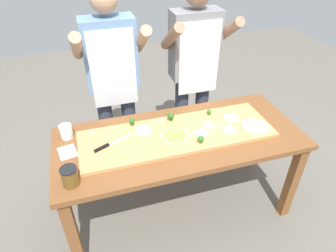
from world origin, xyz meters
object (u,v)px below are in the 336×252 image
object	(u,v)px
pizza_slice_center	(143,130)
broccoli_floret_back_left	(209,112)
chefs_knife	(109,145)
pizza_whole_pesto_green	(175,136)
sauce_jar	(70,176)
cheese_crumble_c	(156,121)
flour_cup	(66,132)
cheese_crumble_b	(92,132)
cook_left	(113,76)
cook_right	(194,65)
prep_table	(179,147)
cheese_crumble_d	(162,119)
pizza_slice_near_left	(208,125)
broccoli_floret_back_right	(132,121)
recipe_note	(67,152)
broccoli_floret_back_mid	(201,139)
broccoli_floret_front_right	(171,116)
cheese_crumble_a	(218,123)
pizza_slice_near_right	(201,134)
cheese_crumble_e	(237,110)
pizza_slice_far_left	(229,130)
pizza_slice_far_right	(231,118)
pizza_whole_cheese_artichoke	(255,126)

from	to	relation	value
pizza_slice_center	broccoli_floret_back_left	xyz separation A→B (m)	(0.53, 0.06, 0.02)
chefs_knife	pizza_whole_pesto_green	world-z (taller)	same
chefs_knife	sauce_jar	world-z (taller)	sauce_jar
cheese_crumble_c	flour_cup	size ratio (longest dim) A/B	0.19
cheese_crumble_b	cook_left	distance (m)	0.52
pizza_slice_center	cook_right	xyz separation A→B (m)	(0.57, 0.50, 0.21)
flour_cup	cook_right	bearing A→B (deg)	19.16
prep_table	cheese_crumble_d	xyz separation A→B (m)	(-0.08, 0.20, 0.13)
pizza_slice_near_left	cheese_crumble_c	size ratio (longest dim) A/B	3.79
pizza_slice_near_left	cheese_crumble_b	world-z (taller)	cheese_crumble_b
broccoli_floret_back_right	recipe_note	world-z (taller)	broccoli_floret_back_right
broccoli_floret_back_mid	cheese_crumble_b	distance (m)	0.77
broccoli_floret_front_right	sauce_jar	xyz separation A→B (m)	(-0.74, -0.42, -0.00)
cheese_crumble_a	cheese_crumble_c	distance (m)	0.46
cheese_crumble_c	chefs_knife	bearing A→B (deg)	-156.22
pizza_slice_near_right	broccoli_floret_back_right	xyz separation A→B (m)	(-0.44, 0.25, 0.03)
pizza_whole_pesto_green	cheese_crumble_c	distance (m)	0.22
cheese_crumble_e	broccoli_floret_back_right	bearing A→B (deg)	176.80
cheese_crumble_e	flour_cup	xyz separation A→B (m)	(-1.29, 0.07, 0.01)
cheese_crumble_d	pizza_slice_near_right	bearing A→B (deg)	-49.69
chefs_knife	cook_left	world-z (taller)	cook_left
pizza_whole_pesto_green	cheese_crumble_a	bearing A→B (deg)	8.50
pizza_slice_near_left	flour_cup	xyz separation A→B (m)	(-0.99, 0.20, 0.01)
cheese_crumble_b	chefs_knife	bearing A→B (deg)	-62.28
pizza_whole_pesto_green	broccoli_floret_front_right	bearing A→B (deg)	80.92
prep_table	cook_left	bearing A→B (deg)	120.97
pizza_slice_far_left	pizza_slice_near_right	bearing A→B (deg)	176.12
pizza_slice_near_left	recipe_note	size ratio (longest dim) A/B	0.51
broccoli_floret_back_mid	recipe_note	world-z (taller)	broccoli_floret_back_mid
pizza_slice_near_left	broccoli_floret_back_right	distance (m)	0.56
pizza_whole_pesto_green	pizza_slice_far_right	size ratio (longest dim) A/B	2.00
pizza_whole_cheese_artichoke	cheese_crumble_e	distance (m)	0.24
pizza_slice_center	broccoli_floret_front_right	world-z (taller)	broccoli_floret_front_right
broccoli_floret_front_right	cheese_crumble_b	size ratio (longest dim) A/B	3.12
pizza_slice_near_right	sauce_jar	size ratio (longest dim) A/B	0.71
prep_table	cheese_crumble_b	bearing A→B (deg)	162.27
cheese_crumble_b	pizza_slice_center	bearing A→B (deg)	-13.59
broccoli_floret_back_mid	cook_right	size ratio (longest dim) A/B	0.04
cook_left	chefs_knife	bearing A→B (deg)	-103.10
recipe_note	cook_right	size ratio (longest dim) A/B	0.09
pizza_whole_pesto_green	cheese_crumble_b	xyz separation A→B (m)	(-0.55, 0.22, 0.00)
broccoli_floret_back_mid	cheese_crumble_d	world-z (taller)	broccoli_floret_back_mid
pizza_slice_center	cheese_crumble_c	xyz separation A→B (m)	(0.12, 0.07, 0.00)
broccoli_floret_back_left	cheese_crumble_d	bearing A→B (deg)	174.53
pizza_slice_far_right	cook_left	size ratio (longest dim) A/B	0.06
pizza_slice_near_left	chefs_knife	bearing A→B (deg)	-179.09
chefs_knife	pizza_slice_near_right	bearing A→B (deg)	-5.88
cheese_crumble_d	recipe_note	size ratio (longest dim) A/B	0.12
pizza_slice_far_left	broccoli_floret_front_right	bearing A→B (deg)	146.04
prep_table	pizza_slice_near_right	size ratio (longest dim) A/B	20.05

